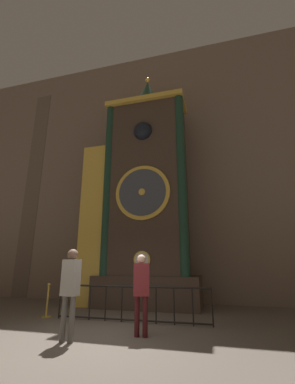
{
  "coord_description": "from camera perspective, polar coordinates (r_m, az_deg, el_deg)",
  "views": [
    {
      "loc": [
        2.55,
        -5.26,
        1.44
      ],
      "look_at": [
        -0.02,
        4.22,
        4.25
      ],
      "focal_mm": 24.0,
      "sensor_mm": 36.0,
      "label": 1
    }
  ],
  "objects": [
    {
      "name": "cathedral_back_wall",
      "position": [
        12.16,
        1.52,
        6.28
      ],
      "size": [
        24.0,
        0.32,
        12.1
      ],
      "color": "#7A6656",
      "rests_on": "ground_plane"
    },
    {
      "name": "visitor_far",
      "position": [
        5.98,
        -1.41,
        -20.17
      ],
      "size": [
        0.39,
        0.32,
        1.67
      ],
      "rotation": [
        0.0,
        0.0,
        0.33
      ],
      "color": "#461518",
      "rests_on": "ground_plane"
    },
    {
      "name": "stanchion_post",
      "position": [
        8.66,
        -21.45,
        -22.55
      ],
      "size": [
        0.28,
        0.28,
        0.93
      ],
      "color": "#B28E33",
      "rests_on": "ground_plane"
    },
    {
      "name": "visitor_near",
      "position": [
        5.79,
        -16.75,
        -18.95
      ],
      "size": [
        0.38,
        0.29,
        1.77
      ],
      "rotation": [
        0.0,
        0.0,
        -0.21
      ],
      "color": "#58554F",
      "rests_on": "ground_plane"
    },
    {
      "name": "ground_plane",
      "position": [
        6.02,
        -11.94,
        -29.52
      ],
      "size": [
        28.0,
        28.0,
        0.0
      ],
      "primitive_type": "plane",
      "color": "brown"
    },
    {
      "name": "clock_tower",
      "position": [
        10.2,
        -1.86,
        -1.39
      ],
      "size": [
        4.52,
        1.83,
        9.66
      ],
      "color": "#423328",
      "rests_on": "ground_plane"
    },
    {
      "name": "railing_fence",
      "position": [
        7.47,
        -3.87,
        -23.15
      ],
      "size": [
        4.3,
        0.05,
        0.91
      ],
      "color": "black",
      "rests_on": "ground_plane"
    }
  ]
}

